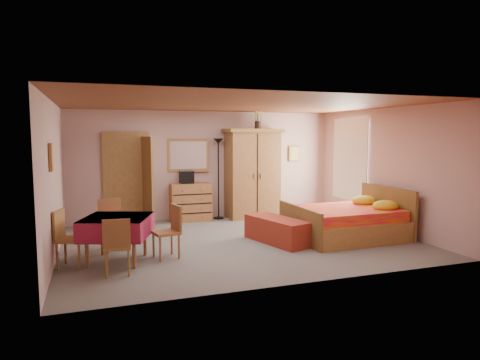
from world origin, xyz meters
name	(u,v)px	position (x,y,z in m)	size (l,w,h in m)	color
floor	(240,241)	(0.00, 0.00, 0.00)	(6.50, 6.50, 0.00)	slate
ceiling	(240,104)	(0.00, 0.00, 2.60)	(6.50, 6.50, 0.00)	brown
wall_back	(207,165)	(0.00, 2.50, 1.30)	(6.50, 0.10, 2.60)	tan
wall_front	(301,190)	(0.00, -2.50, 1.30)	(6.50, 0.10, 2.60)	tan
wall_left	(53,180)	(-3.25, 0.00, 1.30)	(0.10, 5.00, 2.60)	tan
wall_right	(384,169)	(3.25, 0.00, 1.30)	(0.10, 5.00, 2.60)	tan
doorway	(127,179)	(-1.90, 2.47, 1.02)	(1.06, 0.12, 2.15)	#9E6B35
window	(350,159)	(3.21, 1.20, 1.45)	(0.08, 1.40, 1.95)	white
picture_left	(51,157)	(-3.22, -0.60, 1.70)	(0.04, 0.32, 0.42)	orange
picture_back	(294,154)	(2.35, 2.47, 1.55)	(0.30, 0.04, 0.40)	#D8BF59
chest_of_drawers	(191,202)	(-0.46, 2.26, 0.45)	(0.95, 0.47, 0.89)	#A36537
wall_mirror	(188,155)	(-0.46, 2.47, 1.55)	(1.01, 0.05, 0.80)	silver
stereo	(187,177)	(-0.54, 2.31, 1.04)	(0.32, 0.23, 0.29)	black
floor_lamp	(218,179)	(0.24, 2.29, 0.97)	(0.25, 0.25, 1.95)	black
wardrobe	(253,173)	(1.08, 2.19, 1.09)	(1.39, 0.72, 2.18)	#905D30
sunflower_vase	(258,118)	(1.22, 2.20, 2.44)	(0.21, 0.21, 0.53)	yellow
bed	(345,213)	(2.05, -0.41, 0.49)	(2.12, 1.67, 0.98)	red
bench	(277,230)	(0.63, -0.32, 0.23)	(0.52, 1.40, 0.47)	maroon
dining_table	(117,239)	(-2.30, -0.61, 0.37)	(1.00, 1.00, 0.73)	maroon
chair_south	(117,246)	(-2.34, -1.25, 0.42)	(0.39, 0.39, 0.85)	olive
chair_north	(113,225)	(-2.32, 0.14, 0.45)	(0.41, 0.41, 0.90)	#905E31
chair_west	(72,239)	(-2.98, -0.67, 0.45)	(0.40, 0.40, 0.89)	#A36737
chair_east	(166,232)	(-1.53, -0.65, 0.44)	(0.40, 0.40, 0.88)	#B0703B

